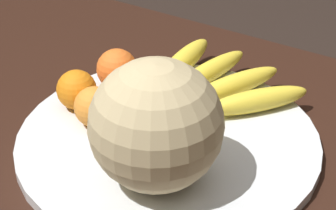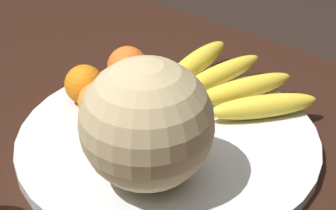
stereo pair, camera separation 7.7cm
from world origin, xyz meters
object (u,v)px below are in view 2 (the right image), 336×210
at_px(orange_back_left, 84,84).
at_px(fruit_bowl, 168,139).
at_px(orange_front_left, 175,105).
at_px(orange_front_right, 97,103).
at_px(orange_back_right, 151,82).
at_px(orange_mid_center, 128,66).
at_px(kitchen_table, 126,191).
at_px(produce_tag, 105,129).
at_px(banana_bunch, 228,82).
at_px(melon, 147,124).

bearing_deg(orange_back_left, fruit_bowl, 5.24).
bearing_deg(orange_front_left, orange_back_left, -162.46).
bearing_deg(orange_front_right, orange_back_right, 78.42).
height_order(orange_back_left, orange_back_right, orange_back_left).
bearing_deg(orange_mid_center, kitchen_table, -49.60).
relative_size(kitchen_table, orange_mid_center, 25.50).
bearing_deg(orange_back_right, produce_tag, -86.00).
xyz_separation_m(fruit_bowl, orange_mid_center, (-0.14, 0.07, 0.04)).
bearing_deg(banana_bunch, melon, -153.38).
xyz_separation_m(kitchen_table, produce_tag, (-0.02, -0.02, 0.11)).
relative_size(orange_front_left, produce_tag, 0.84).
xyz_separation_m(melon, orange_back_left, (-0.20, 0.07, -0.05)).
bearing_deg(melon, fruit_bowl, 114.80).
bearing_deg(orange_mid_center, orange_back_right, -8.09).
relative_size(kitchen_table, orange_front_left, 28.10).
bearing_deg(orange_back_right, orange_front_left, -20.99).
distance_m(kitchen_table, banana_bunch, 0.23).
relative_size(orange_front_right, produce_tag, 0.84).
bearing_deg(orange_front_right, banana_bunch, 61.82).
bearing_deg(orange_back_left, kitchen_table, -11.80).
relative_size(fruit_bowl, orange_front_right, 7.26).
height_order(orange_front_left, produce_tag, orange_front_left).
bearing_deg(orange_mid_center, melon, -40.43).
bearing_deg(orange_front_left, banana_bunch, 85.43).
bearing_deg(banana_bunch, produce_tag, 176.25).
bearing_deg(kitchen_table, orange_back_left, 168.20).
distance_m(fruit_bowl, orange_back_right, 0.11).
distance_m(kitchen_table, melon, 0.22).
bearing_deg(produce_tag, orange_front_left, 101.80).
bearing_deg(kitchen_table, banana_bunch, 74.55).
height_order(melon, orange_back_left, melon).
bearing_deg(kitchen_table, produce_tag, -145.10).
height_order(kitchen_table, melon, melon).
distance_m(orange_front_left, orange_back_right, 0.08).
height_order(melon, produce_tag, melon).
height_order(banana_bunch, orange_back_right, orange_back_right).
bearing_deg(orange_front_right, orange_front_left, 36.78).
xyz_separation_m(banana_bunch, orange_mid_center, (-0.14, -0.08, 0.01)).
relative_size(orange_mid_center, orange_back_left, 1.08).
height_order(orange_back_right, produce_tag, orange_back_right).
distance_m(orange_mid_center, produce_tag, 0.14).
xyz_separation_m(orange_mid_center, orange_back_left, (-0.01, -0.08, -0.00)).
relative_size(fruit_bowl, produce_tag, 6.08).
bearing_deg(orange_back_left, orange_back_right, 45.49).
relative_size(melon, orange_front_left, 2.78).
height_order(melon, orange_front_left, melon).
relative_size(fruit_bowl, orange_front_left, 7.21).
bearing_deg(melon, orange_back_left, 159.31).
height_order(fruit_bowl, orange_back_right, orange_back_right).
xyz_separation_m(kitchen_table, orange_mid_center, (-0.09, 0.10, 0.15)).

